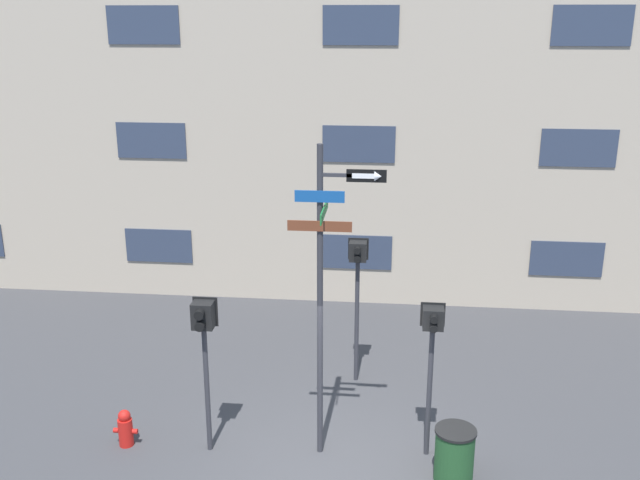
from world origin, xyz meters
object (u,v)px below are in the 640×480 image
object	(u,v)px
pedestrian_signal_across	(358,273)
fire_hydrant	(125,428)
street_sign_pole	(325,280)
trash_bin	(454,455)
pedestrian_signal_left	(204,334)
pedestrian_signal_right	(432,341)

from	to	relation	value
pedestrian_signal_across	fire_hydrant	distance (m)	4.74
street_sign_pole	pedestrian_signal_across	world-z (taller)	street_sign_pole
street_sign_pole	trash_bin	xyz separation A→B (m)	(1.97, -0.51, -2.47)
pedestrian_signal_left	pedestrian_signal_across	bearing A→B (deg)	49.02
street_sign_pole	trash_bin	bearing A→B (deg)	-14.62
trash_bin	pedestrian_signal_across	bearing A→B (deg)	118.93
pedestrian_signal_left	fire_hydrant	size ratio (longest dim) A/B	4.07
pedestrian_signal_left	pedestrian_signal_across	world-z (taller)	pedestrian_signal_across
street_sign_pole	trash_bin	distance (m)	3.20
fire_hydrant	pedestrian_signal_right	bearing A→B (deg)	3.00
pedestrian_signal_left	trash_bin	xyz separation A→B (m)	(3.79, -0.39, -1.58)
fire_hydrant	pedestrian_signal_across	bearing A→B (deg)	35.53
pedestrian_signal_right	pedestrian_signal_across	xyz separation A→B (m)	(-1.24, 2.28, 0.20)
pedestrian_signal_right	pedestrian_signal_across	distance (m)	2.61
pedestrian_signal_left	trash_bin	distance (m)	4.13
pedestrian_signal_right	trash_bin	size ratio (longest dim) A/B	2.97
street_sign_pole	pedestrian_signal_left	world-z (taller)	street_sign_pole
pedestrian_signal_left	trash_bin	world-z (taller)	pedestrian_signal_left
fire_hydrant	trash_bin	bearing A→B (deg)	-4.11
pedestrian_signal_left	pedestrian_signal_right	bearing A→B (deg)	3.87
pedestrian_signal_right	pedestrian_signal_across	bearing A→B (deg)	118.44
pedestrian_signal_across	street_sign_pole	bearing A→B (deg)	-98.75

